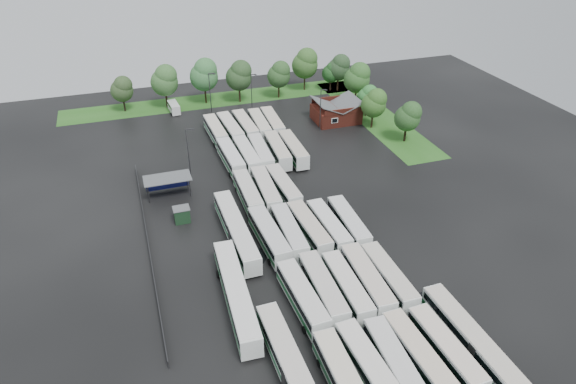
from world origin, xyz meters
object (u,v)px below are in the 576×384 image
object	(u,v)px
artic_bus_east	(475,345)
minibus	(174,107)
brick_building	(336,113)
artic_bus_west_a	(292,370)

from	to	relation	value
artic_bus_east	minibus	size ratio (longest dim) A/B	3.33
brick_building	artic_bus_west_a	distance (m)	73.79
brick_building	minibus	distance (m)	39.08
brick_building	artic_bus_east	xyz separation A→B (m)	(-11.83, -69.36, 0.05)
brick_building	minibus	xyz separation A→B (m)	(-35.14, 17.08, -0.54)
brick_building	artic_bus_east	size ratio (longest dim) A/B	0.54
artic_bus_west_a	artic_bus_east	xyz separation A→B (m)	(21.45, -3.49, -0.01)
artic_bus_west_a	artic_bus_east	world-z (taller)	artic_bus_west_a
brick_building	artic_bus_east	bearing A→B (deg)	-99.68
minibus	brick_building	bearing A→B (deg)	-30.72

